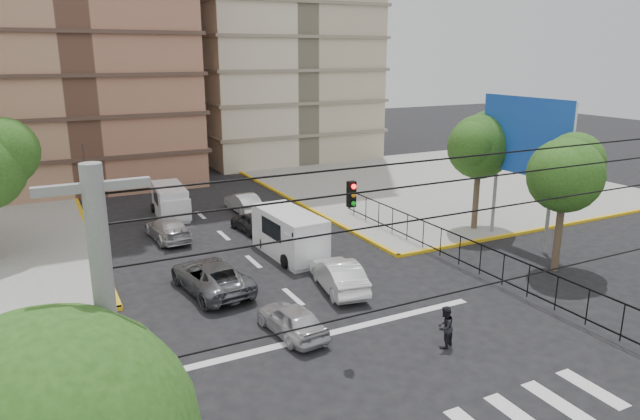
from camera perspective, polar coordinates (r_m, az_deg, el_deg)
ground at (r=21.73m, az=2.92°, el=-13.43°), size 160.00×160.00×0.00m
sidewalk_ne at (r=48.10m, az=11.73°, el=2.55°), size 26.00×26.00×0.15m
stop_line at (r=22.65m, az=1.38°, el=-12.13°), size 13.00×0.40×0.01m
park_fence at (r=29.91m, az=13.68°, el=-5.57°), size 0.10×22.50×1.66m
billboard at (r=33.21m, az=19.87°, el=6.72°), size 0.36×6.20×8.10m
tree_park_a at (r=29.76m, az=23.42°, el=3.53°), size 4.41×3.60×6.83m
tree_park_c at (r=35.16m, az=15.79°, el=6.39°), size 4.65×3.80×7.25m
traffic_light_nw at (r=25.39m, az=-21.79°, el=-2.59°), size 0.28×0.22×4.40m
traffic_light_hanging at (r=17.91m, az=6.43°, el=0.53°), size 18.00×9.12×0.92m
van_right_lane at (r=30.19m, az=-2.85°, el=-2.61°), size 2.32×5.39×2.39m
van_left_lane at (r=38.89m, az=-14.69°, el=0.76°), size 2.10×4.68×2.06m
car_silver_front_left at (r=22.25m, az=-2.83°, el=-10.90°), size 1.85×3.78×1.24m
car_white_front_right at (r=26.16m, az=1.87°, el=-6.50°), size 2.24×4.58×1.44m
car_grey_mid_left at (r=26.48m, az=-10.86°, el=-6.51°), size 3.00×5.44×1.44m
car_silver_rear_left at (r=34.26m, az=-14.98°, el=-1.83°), size 2.14×4.61×1.30m
car_darkgrey_mid_right at (r=34.83m, az=-6.87°, el=-1.19°), size 1.85×3.74×1.23m
car_white_rear_right at (r=39.30m, az=-7.68°, el=0.76°), size 1.55×4.04×1.31m
pedestrian_crosswalk at (r=21.76m, az=12.37°, el=-11.36°), size 0.97×0.88×1.61m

